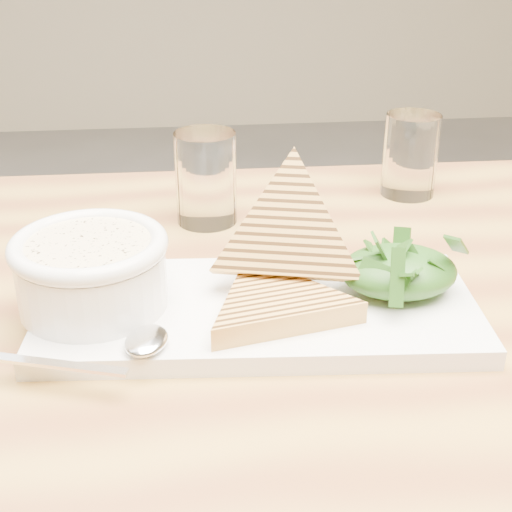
{
  "coord_description": "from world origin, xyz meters",
  "views": [
    {
      "loc": [
        0.03,
        -0.65,
        1.06
      ],
      "look_at": [
        0.08,
        -0.12,
        0.79
      ],
      "focal_mm": 50.0,
      "sensor_mm": 36.0,
      "label": 1
    }
  ],
  "objects": [
    {
      "name": "spoon_handle",
      "position": [
        -0.07,
        -0.22,
        0.76
      ],
      "size": [
        0.11,
        0.04,
        0.0
      ],
      "primitive_type": "cube",
      "rotation": [
        0.0,
        0.0,
        -0.3
      ],
      "color": "silver",
      "rests_on": "platter"
    },
    {
      "name": "glass_far",
      "position": [
        0.29,
        0.13,
        0.79
      ],
      "size": [
        0.06,
        0.06,
        0.1
      ],
      "primitive_type": "cylinder",
      "color": "white",
      "rests_on": "table_top"
    },
    {
      "name": "sandwich_flat",
      "position": [
        0.09,
        -0.16,
        0.77
      ],
      "size": [
        0.18,
        0.18,
        0.02
      ],
      "primitive_type": null,
      "rotation": [
        0.0,
        0.0,
        0.22
      ],
      "color": "#C58E40",
      "rests_on": "platter"
    },
    {
      "name": "soup",
      "position": [
        -0.05,
        -0.13,
        0.81
      ],
      "size": [
        0.1,
        0.1,
        0.01
      ],
      "primitive_type": "cylinder",
      "color": "beige",
      "rests_on": "soup_bowl"
    },
    {
      "name": "soup_bowl",
      "position": [
        -0.05,
        -0.13,
        0.78
      ],
      "size": [
        0.12,
        0.12,
        0.05
      ],
      "primitive_type": "cylinder",
      "color": "white",
      "rests_on": "platter"
    },
    {
      "name": "table_top",
      "position": [
        0.13,
        -0.13,
        0.72
      ],
      "size": [
        1.12,
        0.75,
        0.04
      ],
      "primitive_type": "cube",
      "rotation": [
        0.0,
        0.0,
        -0.01
      ],
      "color": "#AC8038",
      "rests_on": "ground"
    },
    {
      "name": "sandwich_lean",
      "position": [
        0.11,
        -0.11,
        0.81
      ],
      "size": [
        0.18,
        0.18,
        0.17
      ],
      "primitive_type": null,
      "rotation": [
        0.94,
        0.0,
        -0.24
      ],
      "color": "#C58E40",
      "rests_on": "sandwich_flat"
    },
    {
      "name": "arugula_pile",
      "position": [
        0.2,
        -0.13,
        0.78
      ],
      "size": [
        0.11,
        0.1,
        0.05
      ],
      "primitive_type": null,
      "color": "#2F6519",
      "rests_on": "platter"
    },
    {
      "name": "salad_base",
      "position": [
        0.2,
        -0.13,
        0.78
      ],
      "size": [
        0.1,
        0.08,
        0.04
      ],
      "primitive_type": "ellipsoid",
      "color": "black",
      "rests_on": "platter"
    },
    {
      "name": "spoon_bowl",
      "position": [
        -0.01,
        -0.2,
        0.76
      ],
      "size": [
        0.04,
        0.05,
        0.01
      ],
      "primitive_type": "ellipsoid",
      "rotation": [
        0.0,
        0.0,
        -0.3
      ],
      "color": "silver",
      "rests_on": "platter"
    },
    {
      "name": "bowl_rim",
      "position": [
        -0.05,
        -0.13,
        0.81
      ],
      "size": [
        0.13,
        0.13,
        0.01
      ],
      "primitive_type": "torus",
      "color": "white",
      "rests_on": "soup_bowl"
    },
    {
      "name": "platter",
      "position": [
        0.08,
        -0.14,
        0.75
      ],
      "size": [
        0.38,
        0.19,
        0.02
      ],
      "primitive_type": "cube",
      "rotation": [
        0.0,
        0.0,
        -0.07
      ],
      "color": "white",
      "rests_on": "table_top"
    },
    {
      "name": "glass_near",
      "position": [
        0.05,
        0.08,
        0.79
      ],
      "size": [
        0.07,
        0.07,
        0.1
      ],
      "primitive_type": "cylinder",
      "color": "white",
      "rests_on": "table_top"
    }
  ]
}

